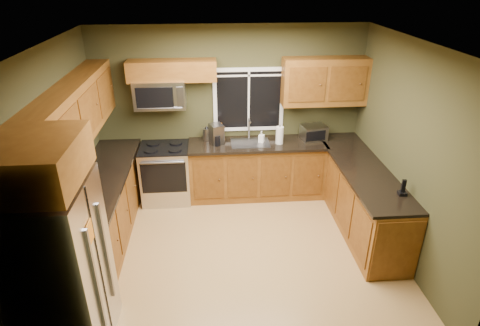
{
  "coord_description": "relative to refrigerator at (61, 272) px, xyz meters",
  "views": [
    {
      "loc": [
        -0.32,
        -4.3,
        3.43
      ],
      "look_at": [
        0.05,
        0.35,
        1.15
      ],
      "focal_mm": 30.0,
      "sensor_mm": 36.0,
      "label": 1
    }
  ],
  "objects": [
    {
      "name": "floor",
      "position": [
        1.74,
        1.3,
        -0.9
      ],
      "size": [
        4.2,
        4.2,
        0.0
      ],
      "primitive_type": "plane",
      "color": "#A57E48",
      "rests_on": "ground"
    },
    {
      "name": "ceiling",
      "position": [
        1.74,
        1.3,
        1.8
      ],
      "size": [
        4.2,
        4.2,
        0.0
      ],
      "primitive_type": "plane",
      "rotation": [
        3.14,
        0.0,
        0.0
      ],
      "color": "white",
      "rests_on": "back_wall"
    },
    {
      "name": "back_wall",
      "position": [
        1.74,
        3.1,
        0.45
      ],
      "size": [
        4.2,
        0.0,
        4.2
      ],
      "primitive_type": "plane",
      "rotation": [
        1.57,
        0.0,
        0.0
      ],
      "color": "#34341B",
      "rests_on": "ground"
    },
    {
      "name": "front_wall",
      "position": [
        1.74,
        -0.5,
        0.45
      ],
      "size": [
        4.2,
        0.0,
        4.2
      ],
      "primitive_type": "plane",
      "rotation": [
        -1.57,
        0.0,
        0.0
      ],
      "color": "#34341B",
      "rests_on": "ground"
    },
    {
      "name": "left_wall",
      "position": [
        -0.36,
        1.3,
        0.45
      ],
      "size": [
        0.0,
        3.6,
        3.6
      ],
      "primitive_type": "plane",
      "rotation": [
        1.57,
        0.0,
        1.57
      ],
      "color": "#34341B",
      "rests_on": "ground"
    },
    {
      "name": "right_wall",
      "position": [
        3.84,
        1.3,
        0.45
      ],
      "size": [
        0.0,
        3.6,
        3.6
      ],
      "primitive_type": "plane",
      "rotation": [
        1.57,
        0.0,
        -1.57
      ],
      "color": "#34341B",
      "rests_on": "ground"
    },
    {
      "name": "window",
      "position": [
        2.04,
        3.08,
        0.65
      ],
      "size": [
        1.12,
        0.03,
        1.02
      ],
      "color": "white",
      "rests_on": "back_wall"
    },
    {
      "name": "base_cabinets_left",
      "position": [
        -0.06,
        1.78,
        -0.45
      ],
      "size": [
        0.6,
        2.65,
        0.9
      ],
      "primitive_type": "cube",
      "color": "brown",
      "rests_on": "ground"
    },
    {
      "name": "countertop_left",
      "position": [
        -0.04,
        1.78,
        0.02
      ],
      "size": [
        0.65,
        2.65,
        0.04
      ],
      "primitive_type": "cube",
      "color": "black",
      "rests_on": "base_cabinets_left"
    },
    {
      "name": "base_cabinets_back",
      "position": [
        2.15,
        2.8,
        -0.45
      ],
      "size": [
        2.17,
        0.6,
        0.9
      ],
      "primitive_type": "cube",
      "color": "brown",
      "rests_on": "ground"
    },
    {
      "name": "countertop_back",
      "position": [
        2.15,
        2.78,
        0.02
      ],
      "size": [
        2.17,
        0.65,
        0.04
      ],
      "primitive_type": "cube",
      "color": "black",
      "rests_on": "base_cabinets_back"
    },
    {
      "name": "base_cabinets_peninsula",
      "position": [
        3.54,
        1.84,
        -0.45
      ],
      "size": [
        0.6,
        2.52,
        0.9
      ],
      "color": "brown",
      "rests_on": "ground"
    },
    {
      "name": "countertop_peninsula",
      "position": [
        3.51,
        1.85,
        0.02
      ],
      "size": [
        0.65,
        2.5,
        0.04
      ],
      "primitive_type": "cube",
      "color": "black",
      "rests_on": "base_cabinets_peninsula"
    },
    {
      "name": "upper_cabinets_left",
      "position": [
        -0.2,
        1.78,
        0.96
      ],
      "size": [
        0.33,
        2.65,
        0.72
      ],
      "primitive_type": "cube",
      "color": "brown",
      "rests_on": "left_wall"
    },
    {
      "name": "upper_cabinets_back_left",
      "position": [
        0.89,
        2.94,
        1.17
      ],
      "size": [
        1.3,
        0.33,
        0.3
      ],
      "primitive_type": "cube",
      "color": "brown",
      "rests_on": "back_wall"
    },
    {
      "name": "upper_cabinets_back_right",
      "position": [
        3.19,
        2.94,
        0.96
      ],
      "size": [
        1.3,
        0.33,
        0.72
      ],
      "primitive_type": "cube",
      "color": "brown",
      "rests_on": "back_wall"
    },
    {
      "name": "upper_cabinet_over_fridge",
      "position": [
        -0.0,
        0.0,
        1.13
      ],
      "size": [
        0.72,
        0.9,
        0.38
      ],
      "primitive_type": "cube",
      "color": "brown",
      "rests_on": "left_wall"
    },
    {
      "name": "refrigerator",
      "position": [
        0.0,
        0.0,
        0.0
      ],
      "size": [
        0.74,
        0.9,
        1.8
      ],
      "color": "#B7B7BC",
      "rests_on": "ground"
    },
    {
      "name": "range",
      "position": [
        0.69,
        2.77,
        -0.43
      ],
      "size": [
        0.76,
        0.69,
        0.94
      ],
      "color": "#B7B7BC",
      "rests_on": "ground"
    },
    {
      "name": "microwave",
      "position": [
        0.69,
        2.91,
        0.83
      ],
      "size": [
        0.76,
        0.41,
        0.42
      ],
      "color": "#B7B7BC",
      "rests_on": "back_wall"
    },
    {
      "name": "sink",
      "position": [
        2.04,
        2.79,
        0.05
      ],
      "size": [
        0.6,
        0.42,
        0.36
      ],
      "color": "slate",
      "rests_on": "countertop_back"
    },
    {
      "name": "toaster_oven",
      "position": [
        3.06,
        2.85,
        0.16
      ],
      "size": [
        0.43,
        0.36,
        0.24
      ],
      "color": "#B7B7BC",
      "rests_on": "countertop_back"
    },
    {
      "name": "coffee_maker",
      "position": [
        1.51,
        2.81,
        0.19
      ],
      "size": [
        0.25,
        0.29,
        0.31
      ],
      "color": "slate",
      "rests_on": "countertop_back"
    },
    {
      "name": "kettle",
      "position": [
        1.36,
        2.95,
        0.15
      ],
      "size": [
        0.18,
        0.18,
        0.25
      ],
      "color": "#B7B7BC",
      "rests_on": "countertop_back"
    },
    {
      "name": "paper_towel_roll",
      "position": [
        2.49,
        2.73,
        0.18
      ],
      "size": [
        0.12,
        0.12,
        0.31
      ],
      "color": "white",
      "rests_on": "countertop_back"
    },
    {
      "name": "soap_bottle_a",
      "position": [
        1.59,
        2.89,
        0.19
      ],
      "size": [
        0.15,
        0.15,
        0.3
      ],
      "primitive_type": "imported",
      "rotation": [
        0.0,
        0.0,
        -0.34
      ],
      "color": "orange",
      "rests_on": "countertop_back"
    },
    {
      "name": "soap_bottle_b",
      "position": [
        2.22,
        2.8,
        0.13
      ],
      "size": [
        0.11,
        0.11,
        0.18
      ],
      "primitive_type": "imported",
      "rotation": [
        0.0,
        0.0,
        -0.42
      ],
      "color": "white",
      "rests_on": "countertop_back"
    },
    {
      "name": "soap_bottle_c",
      "position": [
        1.49,
        2.82,
        0.13
      ],
      "size": [
        0.15,
        0.15,
        0.18
      ],
      "primitive_type": "imported",
      "rotation": [
        0.0,
        0.0,
        -0.1
      ],
      "color": "white",
      "rests_on": "countertop_back"
    },
    {
      "name": "cordless_phone",
      "position": [
        3.72,
        1.05,
        0.1
      ],
      "size": [
        0.1,
        0.1,
        0.21
      ],
      "color": "black",
      "rests_on": "countertop_peninsula"
    }
  ]
}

